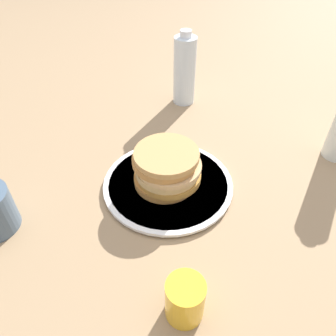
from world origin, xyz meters
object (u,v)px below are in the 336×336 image
at_px(pancake_stack, 167,168).
at_px(water_bottle_mid, 185,70).
at_px(juice_glass, 185,300).
at_px(plate, 168,184).

height_order(pancake_stack, water_bottle_mid, water_bottle_mid).
distance_m(juice_glass, water_bottle_mid, 0.64).
distance_m(plate, water_bottle_mid, 0.38).
relative_size(pancake_stack, water_bottle_mid, 0.69).
bearing_deg(water_bottle_mid, juice_glass, -42.77).
bearing_deg(juice_glass, water_bottle_mid, 137.23).
bearing_deg(plate, juice_glass, -35.63).
xyz_separation_m(juice_glass, water_bottle_mid, (-0.47, 0.43, 0.06)).
distance_m(plate, juice_glass, 0.28).
height_order(plate, juice_glass, juice_glass).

